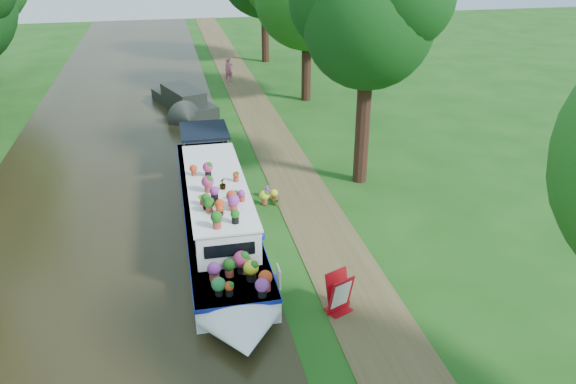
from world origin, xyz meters
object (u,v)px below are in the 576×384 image
at_px(plant_boat, 218,211).
at_px(sandwich_board, 339,295).
at_px(second_boat, 184,101).
at_px(pedestrian_pink, 229,70).

bearing_deg(plant_boat, sandwich_board, -61.53).
bearing_deg(sandwich_board, second_boat, 76.34).
distance_m(plant_boat, second_boat, 14.66).
bearing_deg(pedestrian_pink, sandwich_board, -106.76).
relative_size(second_boat, sandwich_board, 6.06).
relative_size(plant_boat, sandwich_board, 12.00).
bearing_deg(pedestrian_pink, plant_boat, -114.33).
xyz_separation_m(plant_boat, second_boat, (-0.49, 14.65, -0.35)).
distance_m(plant_boat, pedestrian_pink, 20.57).
relative_size(plant_boat, pedestrian_pink, 8.58).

